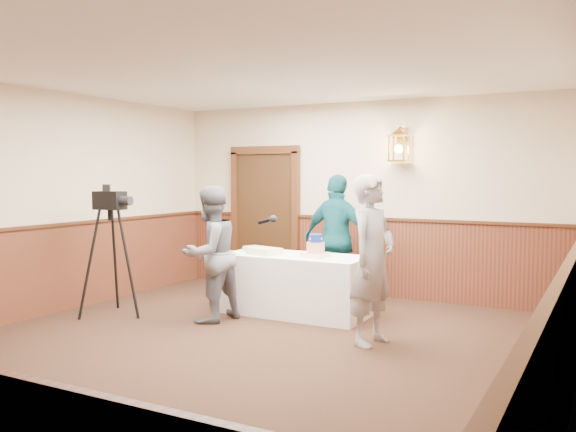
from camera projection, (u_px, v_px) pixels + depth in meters
The scene contains 10 objects.
ground at pixel (228, 357), 5.86m from camera, with size 7.00×7.00×0.00m, color black.
room_shell at pixel (247, 198), 6.18m from camera, with size 6.02×7.02×2.81m.
display_table at pixel (296, 285), 7.62m from camera, with size 1.80×0.80×0.75m, color white.
tiered_cake at pixel (316, 248), 7.38m from camera, with size 0.28×0.28×0.28m.
sheet_cake_yellow at pixel (264, 251), 7.67m from camera, with size 0.38×0.29×0.08m, color #EAEF8F.
sheet_cake_green at pixel (255, 249), 7.96m from camera, with size 0.27×0.21×0.06m, color #87BF87.
interviewer at pixel (210, 254), 7.24m from camera, with size 1.49×0.89×1.62m.
baker at pixel (372, 260), 6.26m from camera, with size 0.64×0.42×1.76m, color #959499.
assistant_p at pixel (338, 239), 8.23m from camera, with size 1.03×0.43×1.76m, color #12525C.
tv_camera_rig at pixel (111, 260), 7.54m from camera, with size 0.61×0.57×1.55m.
Camera 1 is at (3.24, -4.79, 1.77)m, focal length 38.00 mm.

